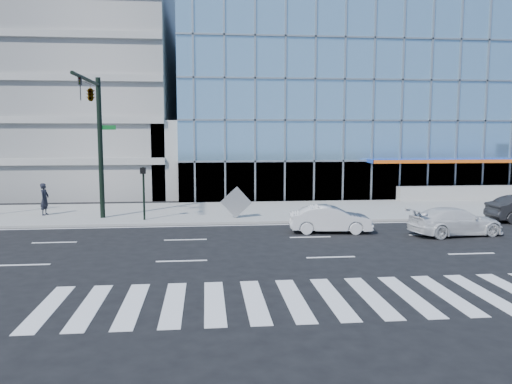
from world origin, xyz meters
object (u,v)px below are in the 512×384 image
Objects in this scene: white_sedan at (330,219)px; pedestrian at (45,199)px; tilted_panel at (236,202)px; traffic_signal at (94,112)px; ped_signal_post at (143,185)px; white_suv at (455,221)px.

white_sedan is 17.08m from pedestrian.
white_sedan is at bearing -45.06° from tilted_panel.
traffic_signal reaches higher than tilted_panel.
ped_signal_post is 1.56× the size of pedestrian.
white_suv is at bearing -14.59° from traffic_signal.
white_suv is (15.76, -5.13, -1.46)m from ped_signal_post.
pedestrian reaches higher than white_suv.
tilted_panel reaches higher than white_sedan.
traffic_signal is 6.15× the size of tilted_panel.
traffic_signal is at bearing -117.87° from pedestrian.
ped_signal_post is at bearing 176.98° from tilted_panel.
white_suv is at bearing -99.63° from pedestrian.
white_sedan is 2.16× the size of pedestrian.
ped_signal_post is 16.64m from white_suv.
traffic_signal reaches higher than ped_signal_post.
tilted_panel is at bearing 3.49° from traffic_signal.
pedestrian is 1.48× the size of tilted_panel.
traffic_signal is 9.26m from tilted_panel.
white_suv is 1.13× the size of white_sedan.
white_suv is (18.26, -4.75, -5.48)m from traffic_signal.
white_sedan reaches higher than white_suv.
white_suv is 6.13m from white_sedan.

